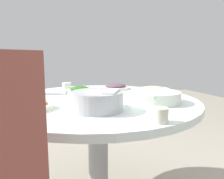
% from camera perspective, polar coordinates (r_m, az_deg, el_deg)
% --- Properties ---
extents(round_dining_table, '(1.24, 1.24, 0.76)m').
position_cam_1_polar(round_dining_table, '(1.41, -3.67, -7.30)').
color(round_dining_table, '#99999E').
rests_on(round_dining_table, ground).
extents(rice_bowl, '(0.26, 0.26, 0.10)m').
position_cam_1_polar(rice_bowl, '(1.10, -3.81, -2.83)').
color(rice_bowl, '#B2B5BA').
rests_on(rice_bowl, round_dining_table).
extents(soup_bowl, '(0.29, 0.29, 0.06)m').
position_cam_1_polar(soup_bowl, '(1.30, 11.17, -1.95)').
color(soup_bowl, silver).
rests_on(soup_bowl, round_dining_table).
extents(dish_greens, '(0.21, 0.21, 0.05)m').
position_cam_1_polar(dish_greens, '(1.60, -8.32, -0.20)').
color(dish_greens, silver).
rests_on(dish_greens, round_dining_table).
extents(dish_eggplant, '(0.22, 0.22, 0.04)m').
position_cam_1_polar(dish_eggplant, '(1.78, 0.91, 0.75)').
color(dish_eggplant, silver).
rests_on(dish_eggplant, round_dining_table).
extents(dish_tofu_braise, '(0.20, 0.20, 0.04)m').
position_cam_1_polar(dish_tofu_braise, '(1.18, -19.46, -4.04)').
color(dish_tofu_braise, silver).
rests_on(dish_tofu_braise, round_dining_table).
extents(dish_noodles, '(0.22, 0.22, 0.04)m').
position_cam_1_polar(dish_noodles, '(1.68, 10.84, 0.04)').
color(dish_noodles, white).
rests_on(dish_noodles, round_dining_table).
extents(green_bottle, '(0.08, 0.08, 0.26)m').
position_cam_1_polar(green_bottle, '(1.65, -21.15, 2.51)').
color(green_bottle, '#3E7C3C').
rests_on(green_bottle, round_dining_table).
extents(tea_cup_near, '(0.07, 0.07, 0.06)m').
position_cam_1_polar(tea_cup_near, '(1.78, -11.63, 0.85)').
color(tea_cup_near, silver).
rests_on(tea_cup_near, round_dining_table).
extents(tea_cup_far, '(0.07, 0.07, 0.06)m').
position_cam_1_polar(tea_cup_far, '(0.92, 12.33, -6.51)').
color(tea_cup_far, silver).
rests_on(tea_cup_far, round_dining_table).
extents(tea_cup_side, '(0.06, 0.06, 0.07)m').
position_cam_1_polar(tea_cup_side, '(1.52, -21.63, -0.77)').
color(tea_cup_side, beige).
rests_on(tea_cup_side, round_dining_table).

